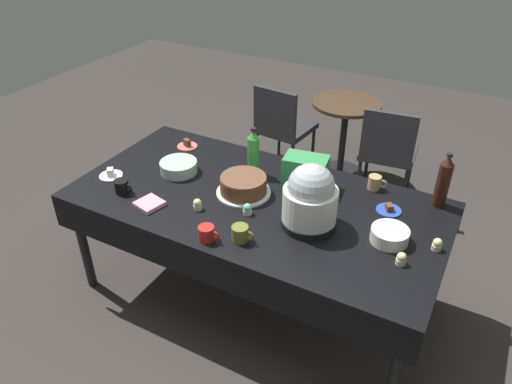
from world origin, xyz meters
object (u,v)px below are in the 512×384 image
cupcake_berry (198,204)px  cupcake_mint (437,245)px  ceramic_snack_bowl (390,235)px  coffee_mug_red (207,233)px  round_cafe_table (344,125)px  dessert_plate_cobalt (389,209)px  soda_carton (305,172)px  cupcake_vanilla (247,209)px  soda_bottle_lime_soda (253,153)px  dessert_plate_white (111,174)px  coffee_mug_black (122,186)px  frosted_layer_cake (243,185)px  potluck_table (256,208)px  coffee_mug_tan (375,183)px  maroon_chair_left (282,124)px  cupcake_lemon (401,259)px  slow_cooker (310,199)px  glass_salad_bowl (179,167)px  coffee_mug_olive (241,233)px  dessert_plate_coral (187,145)px  soda_bottle_cola (443,182)px  maroon_chair_right (388,148)px

cupcake_berry → cupcake_mint: 1.30m
ceramic_snack_bowl → coffee_mug_red: size_ratio=1.60×
ceramic_snack_bowl → round_cafe_table: 1.97m
dessert_plate_cobalt → soda_carton: 0.54m
cupcake_vanilla → soda_bottle_lime_soda: (-0.19, 0.42, 0.12)m
cupcake_vanilla → round_cafe_table: (-0.08, 1.90, -0.28)m
dessert_plate_white → coffee_mug_black: (0.20, -0.11, 0.03)m
dessert_plate_cobalt → frosted_layer_cake: bearing=-164.1°
ceramic_snack_bowl → soda_bottle_lime_soda: soda_bottle_lime_soda is taller
cupcake_berry → coffee_mug_red: bearing=-46.0°
frosted_layer_cake → soda_carton: (0.29, 0.25, 0.04)m
potluck_table → dessert_plate_cobalt: (0.72, 0.25, 0.07)m
coffee_mug_tan → maroon_chair_left: size_ratio=0.14×
ceramic_snack_bowl → cupcake_vanilla: bearing=-169.6°
cupcake_berry → cupcake_lemon: (1.14, 0.08, 0.00)m
slow_cooker → glass_salad_bowl: size_ratio=1.55×
cupcake_lemon → coffee_mug_tan: bearing=117.5°
slow_cooker → cupcake_berry: 0.65m
coffee_mug_olive → glass_salad_bowl: bearing=149.1°
glass_salad_bowl → cupcake_mint: glass_salad_bowl is taller
cupcake_mint → maroon_chair_left: bearing=136.9°
cupcake_mint → soda_bottle_lime_soda: size_ratio=0.21×
potluck_table → dessert_plate_coral: size_ratio=15.48×
potluck_table → cupcake_mint: 1.03m
dessert_plate_cobalt → cupcake_lemon: size_ratio=2.13×
coffee_mug_olive → coffee_mug_black: (-0.85, 0.06, -0.00)m
coffee_mug_olive → round_cafe_table: bearing=94.4°
frosted_layer_cake → cupcake_mint: (1.13, 0.01, -0.02)m
coffee_mug_black → coffee_mug_red: bearing=-11.3°
potluck_table → soda_carton: (0.19, 0.27, 0.16)m
dessert_plate_white → soda_carton: 1.23m
slow_cooker → soda_carton: size_ratio=1.42×
coffee_mug_black → maroon_chair_left: 1.87m
frosted_layer_cake → dessert_plate_cobalt: bearing=15.9°
frosted_layer_cake → cupcake_mint: frosted_layer_cake is taller
dessert_plate_coral → dessert_plate_white: size_ratio=0.96×
soda_bottle_cola → coffee_mug_red: bearing=-137.6°
cupcake_lemon → dessert_plate_coral: bearing=162.5°
dessert_plate_coral → soda_carton: (0.94, -0.08, 0.09)m
soda_bottle_lime_soda → round_cafe_table: size_ratio=0.44×
dessert_plate_white → round_cafe_table: bearing=65.6°
coffee_mug_olive → cupcake_lemon: bearing=15.1°
cupcake_vanilla → soda_bottle_lime_soda: bearing=114.4°
dessert_plate_coral → round_cafe_table: size_ratio=0.20×
dessert_plate_coral → cupcake_lemon: bearing=-17.5°
coffee_mug_olive → maroon_chair_right: maroon_chair_right is taller
soda_bottle_lime_soda → coffee_mug_black: bearing=-135.2°
frosted_layer_cake → soda_carton: soda_carton is taller
coffee_mug_tan → cupcake_lemon: bearing=-62.5°
soda_bottle_cola → soda_bottle_lime_soda: bearing=-170.2°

